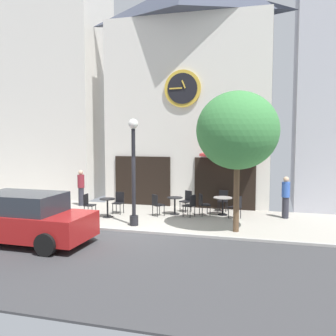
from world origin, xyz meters
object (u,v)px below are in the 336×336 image
(cafe_chair_under_awning, at_px, (88,203))
(pedestrian_maroon, at_px, (81,187))
(street_tree, at_px, (237,131))
(cafe_table_center_right, at_px, (175,203))
(street_lamp, at_px, (134,172))
(cafe_chair_curbside, at_px, (157,203))
(cafe_chair_mid_row, at_px, (119,201))
(pedestrian_blue, at_px, (286,197))
(cafe_chair_corner, at_px, (236,206))
(cafe_chair_left_end, at_px, (187,199))
(cafe_table_rightmost, at_px, (108,205))
(cafe_chair_facing_street, at_px, (203,203))
(cafe_chair_near_tree, at_px, (191,204))
(parked_car_red, at_px, (23,219))
(cafe_chair_near_lamp, at_px, (223,199))
(cafe_table_center_left, at_px, (223,202))

(cafe_chair_under_awning, bearing_deg, pedestrian_maroon, 125.06)
(street_tree, bearing_deg, cafe_table_center_right, 141.74)
(street_lamp, xyz_separation_m, cafe_chair_curbside, (0.33, 1.75, -1.45))
(cafe_chair_mid_row, height_order, pedestrian_blue, pedestrian_blue)
(street_lamp, height_order, cafe_table_center_right, street_lamp)
(cafe_chair_under_awning, bearing_deg, pedestrian_blue, 12.68)
(cafe_chair_curbside, bearing_deg, cafe_chair_corner, 6.59)
(street_tree, relative_size, cafe_chair_left_end, 5.32)
(cafe_table_rightmost, xyz_separation_m, cafe_chair_under_awning, (-0.87, 0.01, 0.02))
(cafe_chair_facing_street, height_order, pedestrian_maroon, pedestrian_maroon)
(cafe_chair_near_tree, distance_m, parked_car_red, 6.54)
(cafe_chair_near_lamp, height_order, pedestrian_maroon, pedestrian_maroon)
(cafe_chair_near_lamp, bearing_deg, cafe_table_rightmost, -149.64)
(cafe_chair_under_awning, xyz_separation_m, pedestrian_maroon, (-1.40, 2.00, 0.33))
(street_tree, height_order, parked_car_red, street_tree)
(cafe_chair_under_awning, relative_size, cafe_chair_curbside, 1.00)
(cafe_chair_corner, height_order, pedestrian_blue, pedestrian_blue)
(cafe_chair_near_tree, bearing_deg, cafe_chair_corner, 4.25)
(cafe_chair_facing_street, bearing_deg, cafe_chair_left_end, 141.98)
(cafe_table_center_right, relative_size, pedestrian_maroon, 0.43)
(cafe_table_rightmost, relative_size, cafe_chair_mid_row, 0.85)
(cafe_chair_under_awning, distance_m, parked_car_red, 4.07)
(street_tree, relative_size, cafe_chair_near_tree, 5.32)
(cafe_chair_facing_street, height_order, parked_car_red, parked_car_red)
(pedestrian_maroon, relative_size, parked_car_red, 0.39)
(cafe_table_rightmost, height_order, cafe_chair_near_lamp, cafe_chair_near_lamp)
(cafe_table_center_left, distance_m, pedestrian_maroon, 6.71)
(parked_car_red, bearing_deg, cafe_chair_near_tree, 50.25)
(cafe_table_center_left, xyz_separation_m, cafe_chair_near_tree, (-1.21, -0.68, -0.02))
(cafe_table_center_left, xyz_separation_m, cafe_chair_near_lamp, (-0.10, 0.87, -0.02))
(street_tree, relative_size, pedestrian_maroon, 2.87)
(cafe_table_center_left, relative_size, cafe_chair_near_lamp, 0.87)
(cafe_chair_near_tree, xyz_separation_m, cafe_chair_near_lamp, (1.11, 1.56, 0.00))
(cafe_table_center_right, xyz_separation_m, cafe_chair_near_tree, (0.74, -0.29, 0.04))
(cafe_chair_mid_row, relative_size, cafe_chair_under_awning, 1.00)
(cafe_chair_under_awning, xyz_separation_m, cafe_chair_facing_street, (4.52, 1.33, 0.00))
(cafe_table_rightmost, bearing_deg, cafe_table_center_left, 20.55)
(cafe_chair_facing_street, bearing_deg, cafe_chair_mid_row, -171.85)
(cafe_chair_under_awning, relative_size, pedestrian_maroon, 0.54)
(cafe_table_center_left, xyz_separation_m, cafe_chair_curbside, (-2.58, -0.92, -0.02))
(street_lamp, height_order, cafe_chair_under_awning, street_lamp)
(cafe_chair_left_end, bearing_deg, cafe_table_center_right, -116.51)
(cafe_chair_curbside, height_order, parked_car_red, parked_car_red)
(cafe_chair_curbside, bearing_deg, cafe_chair_left_end, 51.58)
(pedestrian_blue, bearing_deg, cafe_table_rightmost, -165.71)
(cafe_chair_left_end, relative_size, cafe_chair_mid_row, 1.00)
(street_lamp, distance_m, cafe_chair_mid_row, 2.72)
(cafe_chair_near_tree, bearing_deg, cafe_chair_curbside, -170.33)
(cafe_chair_mid_row, xyz_separation_m, cafe_chair_under_awning, (-1.01, -0.83, 0.00))
(cafe_table_rightmost, height_order, cafe_chair_under_awning, cafe_chair_under_awning)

